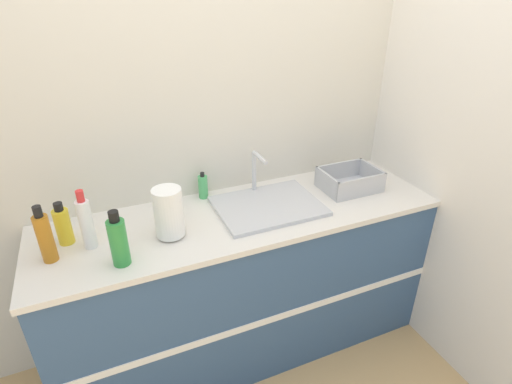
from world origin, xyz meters
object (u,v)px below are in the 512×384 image
Objects in this scene: sink at (267,204)px; bottle_yellow at (63,225)px; bottle_white_spray at (86,223)px; paper_towel_roll at (169,213)px; soap_dispenser at (203,187)px; bottle_amber at (45,237)px; dish_rack at (349,182)px; bottle_green at (118,241)px.

bottle_yellow is (-0.95, 0.07, 0.07)m from sink.
sink is at bearing 0.66° from bottle_white_spray.
soap_dispenser is at bearing 50.71° from paper_towel_roll.
paper_towel_roll is 0.87× the size of bottle_white_spray.
bottle_yellow is at bearing 176.09° from sink.
bottle_amber is at bearing -167.12° from bottle_white_spray.
bottle_white_spray reaches higher than soap_dispenser.
bottle_amber is 0.16m from bottle_white_spray.
dish_rack is 1.26× the size of bottle_green.
bottle_white_spray is at bearing -157.64° from soap_dispenser.
bottle_amber is 0.79m from soap_dispenser.
dish_rack is 0.81m from soap_dispenser.
bottle_green is at bearing -50.38° from bottle_yellow.
sink is at bearing 2.62° from bottle_amber.
soap_dispenser is (0.58, 0.24, -0.06)m from bottle_white_spray.
dish_rack is 1.36m from bottle_white_spray.
bottle_amber is at bearing 177.71° from paper_towel_roll.
sink is 2.04× the size of bottle_amber.
bottle_green is 0.96× the size of bottle_amber.
paper_towel_roll is at bearing -172.65° from sink.
bottle_yellow is 0.13m from bottle_white_spray.
bottle_amber reaches higher than bottle_yellow.
bottle_white_spray is (-0.34, 0.06, 0.00)m from paper_towel_roll.
bottle_yellow is 1.36× the size of soap_dispenser.
dish_rack is at bearing -2.18° from bottle_yellow.
bottle_amber is at bearing -159.59° from soap_dispenser.
bottle_white_spray reaches higher than paper_towel_roll.
dish_rack is at bearing 4.24° from paper_towel_roll.
bottle_green reaches higher than bottle_yellow.
bottle_yellow is (0.06, 0.11, -0.02)m from bottle_amber.
sink is at bearing -178.93° from dish_rack.
bottle_amber is (-1.52, -0.06, 0.07)m from dish_rack.
sink reaches higher than bottle_yellow.
bottle_green is (-0.23, -0.12, -0.01)m from paper_towel_roll.
dish_rack is at bearing 0.81° from bottle_white_spray.
bottle_green reaches higher than soap_dispenser.
sink is 1.69× the size of dish_rack.
sink reaches higher than dish_rack.
bottle_yellow reaches higher than dish_rack.
paper_towel_roll is 1.62× the size of soap_dispenser.
soap_dispenser is (-0.78, 0.22, 0.02)m from dish_rack.
sink is 0.86m from bottle_white_spray.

